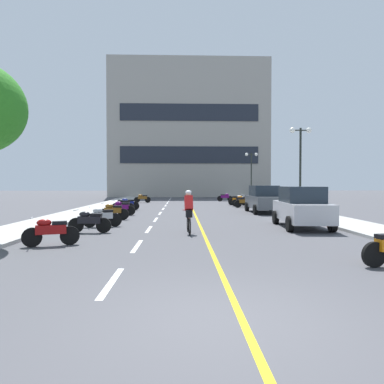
{
  "coord_description": "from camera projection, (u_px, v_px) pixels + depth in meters",
  "views": [
    {
      "loc": [
        -0.62,
        -4.93,
        1.96
      ],
      "look_at": [
        0.1,
        18.3,
        1.39
      ],
      "focal_mm": 32.79,
      "sensor_mm": 36.0,
      "label": 1
    }
  ],
  "objects": [
    {
      "name": "lane_dash_3",
      "position": [
        156.0,
        220.0,
        18.92
      ],
      "size": [
        0.14,
        2.2,
        0.01
      ],
      "primitive_type": "cube",
      "color": "silver",
      "rests_on": "ground"
    },
    {
      "name": "curb_right",
      "position": [
        275.0,
        206.0,
        29.2
      ],
      "size": [
        2.4,
        72.0,
        0.12
      ],
      "primitive_type": "cube",
      "color": "#A8A8A3",
      "rests_on": "ground"
    },
    {
      "name": "cyclist_rider",
      "position": [
        189.0,
        211.0,
        13.67
      ],
      "size": [
        0.42,
        1.77,
        1.71
      ],
      "color": "black",
      "rests_on": "ground"
    },
    {
      "name": "lane_dash_7",
      "position": [
        167.0,
        203.0,
        34.91
      ],
      "size": [
        0.14,
        2.2,
        0.01
      ],
      "primitive_type": "cube",
      "color": "silver",
      "rests_on": "ground"
    },
    {
      "name": "lane_dash_11",
      "position": [
        172.0,
        197.0,
        50.9
      ],
      "size": [
        0.14,
        2.2,
        0.01
      ],
      "primitive_type": "cube",
      "color": "silver",
      "rests_on": "ground"
    },
    {
      "name": "motorcycle_9",
      "position": [
        242.0,
        201.0,
        29.75
      ],
      "size": [
        1.7,
        0.6,
        0.92
      ],
      "color": "black",
      "rests_on": "ground"
    },
    {
      "name": "lane_dash_9",
      "position": [
        170.0,
        199.0,
        42.9
      ],
      "size": [
        0.14,
        2.2,
        0.01
      ],
      "primitive_type": "cube",
      "color": "silver",
      "rests_on": "ground"
    },
    {
      "name": "lane_dash_10",
      "position": [
        171.0,
        198.0,
        46.9
      ],
      "size": [
        0.14,
        2.2,
        0.01
      ],
      "primitive_type": "cube",
      "color": "silver",
      "rests_on": "ground"
    },
    {
      "name": "lane_dash_1",
      "position": [
        137.0,
        246.0,
        10.93
      ],
      "size": [
        0.14,
        2.2,
        0.01
      ],
      "primitive_type": "cube",
      "color": "silver",
      "rests_on": "ground"
    },
    {
      "name": "motorcycle_10",
      "position": [
        238.0,
        200.0,
        31.32
      ],
      "size": [
        1.67,
        0.71,
        0.92
      ],
      "color": "black",
      "rests_on": "ground"
    },
    {
      "name": "motorcycle_11",
      "position": [
        237.0,
        199.0,
        32.97
      ],
      "size": [
        1.68,
        0.65,
        0.92
      ],
      "color": "black",
      "rests_on": "ground"
    },
    {
      "name": "motorcycle_13",
      "position": [
        225.0,
        197.0,
        38.11
      ],
      "size": [
        1.69,
        0.61,
        0.92
      ],
      "color": "black",
      "rests_on": "ground"
    },
    {
      "name": "motorcycle_1",
      "position": [
        51.0,
        231.0,
        10.92
      ],
      "size": [
        1.65,
        0.77,
        0.92
      ],
      "color": "black",
      "rests_on": "ground"
    },
    {
      "name": "curb_left",
      "position": [
        101.0,
        207.0,
        28.75
      ],
      "size": [
        2.4,
        72.0,
        0.12
      ],
      "primitive_type": "cube",
      "color": "#A8A8A3",
      "rests_on": "ground"
    },
    {
      "name": "motorcycle_6",
      "position": [
        123.0,
        205.0,
        24.17
      ],
      "size": [
        1.67,
        0.71,
        0.92
      ],
      "color": "black",
      "rests_on": "ground"
    },
    {
      "name": "motorcycle_8",
      "position": [
        245.0,
        202.0,
        28.31
      ],
      "size": [
        1.7,
        0.6,
        0.92
      ],
      "color": "black",
      "rests_on": "ground"
    },
    {
      "name": "motorcycle_7",
      "position": [
        127.0,
        204.0,
        25.66
      ],
      "size": [
        1.7,
        0.6,
        0.92
      ],
      "color": "black",
      "rests_on": "ground"
    },
    {
      "name": "motorcycle_5",
      "position": [
        122.0,
        208.0,
        21.46
      ],
      "size": [
        1.69,
        0.6,
        0.92
      ],
      "color": "black",
      "rests_on": "ground"
    },
    {
      "name": "motorcycle_2",
      "position": [
        89.0,
        221.0,
        13.82
      ],
      "size": [
        1.7,
        0.6,
        0.92
      ],
      "color": "black",
      "rests_on": "ground"
    },
    {
      "name": "lane_dash_4",
      "position": [
        160.0,
        213.0,
        22.92
      ],
      "size": [
        0.14,
        2.2,
        0.01
      ],
      "primitive_type": "cube",
      "color": "silver",
      "rests_on": "ground"
    },
    {
      "name": "ground_plane",
      "position": [
        190.0,
        210.0,
        25.98
      ],
      "size": [
        140.0,
        140.0,
        0.0
      ],
      "primitive_type": "plane",
      "color": "#47474C"
    },
    {
      "name": "lane_dash_8",
      "position": [
        169.0,
        201.0,
        38.91
      ],
      "size": [
        0.14,
        2.2,
        0.01
      ],
      "primitive_type": "cube",
      "color": "silver",
      "rests_on": "ground"
    },
    {
      "name": "lane_dash_0",
      "position": [
        112.0,
        282.0,
        6.93
      ],
      "size": [
        0.14,
        2.2,
        0.01
      ],
      "primitive_type": "cube",
      "color": "silver",
      "rests_on": "ground"
    },
    {
      "name": "lane_dash_2",
      "position": [
        149.0,
        229.0,
        14.93
      ],
      "size": [
        0.14,
        2.2,
        0.01
      ],
      "primitive_type": "cube",
      "color": "silver",
      "rests_on": "ground"
    },
    {
      "name": "motorcycle_12",
      "position": [
        142.0,
        198.0,
        35.42
      ],
      "size": [
        1.67,
        0.7,
        0.92
      ],
      "color": "black",
      "rests_on": "ground"
    },
    {
      "name": "parked_car_mid",
      "position": [
        264.0,
        199.0,
        23.37
      ],
      "size": [
        1.93,
        4.2,
        1.82
      ],
      "color": "black",
      "rests_on": "ground"
    },
    {
      "name": "street_lamp_far",
      "position": [
        251.0,
        166.0,
        39.96
      ],
      "size": [
        1.46,
        0.36,
        5.33
      ],
      "color": "black",
      "rests_on": "curb_right"
    },
    {
      "name": "parked_car_near",
      "position": [
        301.0,
        207.0,
        15.48
      ],
      "size": [
        2.15,
        4.3,
        1.82
      ],
      "color": "black",
      "rests_on": "ground"
    },
    {
      "name": "office_building",
      "position": [
        189.0,
        130.0,
        53.39
      ],
      "size": [
        23.42,
        7.43,
        20.08
      ],
      "color": "#9E998E",
      "rests_on": "ground"
    },
    {
      "name": "lane_dash_6",
      "position": [
        166.0,
        206.0,
        30.91
      ],
      "size": [
        0.14,
        2.2,
        0.01
      ],
      "primitive_type": "cube",
      "color": "silver",
      "rests_on": "ground"
    },
    {
      "name": "motorcycle_4",
      "position": [
        113.0,
        211.0,
        18.77
      ],
      "size": [
        1.7,
        0.6,
        0.92
      ],
      "color": "black",
      "rests_on": "ground"
    },
    {
      "name": "motorcycle_3",
      "position": [
        102.0,
        217.0,
        15.67
      ],
      "size": [
        1.67,
        0.7,
        0.92
      ],
      "color": "black",
      "rests_on": "ground"
    },
    {
      "name": "street_lamp_mid",
      "position": [
        300.0,
        151.0,
        23.11
      ],
      "size": [
        1.46,
        0.36,
        5.52
      ],
      "color": "black",
      "rests_on": "curb_right"
    },
    {
      "name": "lane_dash_5",
      "position": [
        163.0,
        209.0,
        26.92
      ],
      "size": [
        0.14,
        2.2,
        0.01
      ],
      "primitive_type": "cube",
      "color": "silver",
      "rests_on": "ground"
    },
    {
      "name": "centre_line_yellow",
      "position": [
        192.0,
        207.0,
        28.98
      ],
      "size": [
        0.12,
        66.0,
        0.01
      ],
      "primitive_type": "cube",
      "color": "gold",
      "rests_on": "ground"
    }
  ]
}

